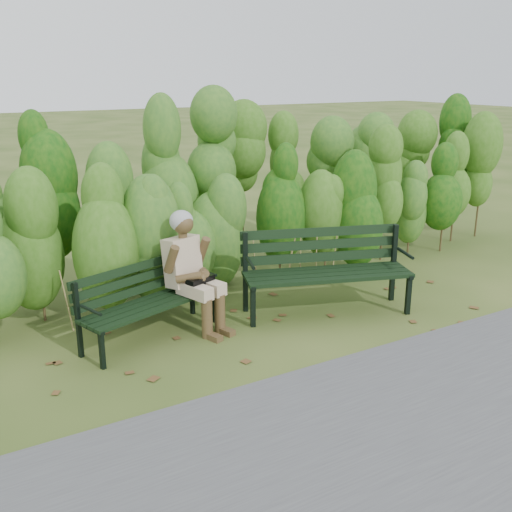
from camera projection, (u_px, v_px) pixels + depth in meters
ground at (272, 329)px, 6.58m from camera, size 80.00×80.00×0.00m
footpath at (417, 427)px, 4.77m from camera, size 60.00×2.50×0.01m
hedge_band at (197, 189)px, 7.75m from camera, size 11.04×1.67×2.42m
leaf_litter at (254, 329)px, 6.58m from camera, size 5.98×2.15×0.01m
bench_left at (146, 296)px, 6.27m from camera, size 1.64×0.97×0.78m
bench_right at (325, 264)px, 6.97m from camera, size 2.02×1.21×0.96m
seated_woman at (191, 265)px, 6.45m from camera, size 0.61×0.86×1.30m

